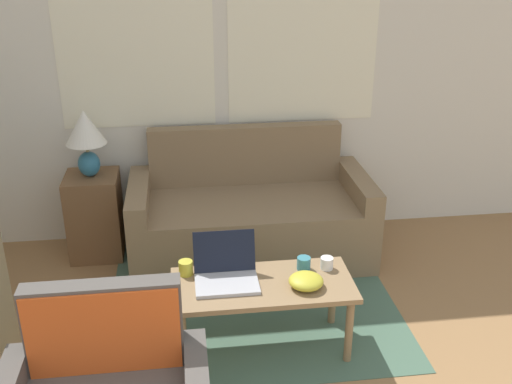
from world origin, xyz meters
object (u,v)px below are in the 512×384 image
snack_bowl (306,281)px  laptop (226,271)px  cup_yellow (304,263)px  couch (250,218)px  coffee_table (263,291)px  cup_white (327,263)px  table_lamp (86,134)px  cup_navy (186,268)px

snack_bowl → laptop: bearing=163.9°
cup_yellow → laptop: bearing=-171.8°
couch → coffee_table: couch is taller
cup_white → table_lamp: bearing=141.5°
table_lamp → cup_yellow: 1.80m
coffee_table → laptop: size_ratio=2.91×
laptop → couch: bearing=76.3°
couch → coffee_table: size_ratio=1.70×
coffee_table → cup_white: size_ratio=13.71×
laptop → snack_bowl: (0.43, -0.12, -0.02)m
coffee_table → snack_bowl: bearing=-16.8°
cup_yellow → snack_bowl: same height
coffee_table → laptop: 0.23m
laptop → coffee_table: bearing=-15.3°
cup_yellow → snack_bowl: bearing=-97.9°
couch → cup_navy: 1.11m
couch → laptop: couch is taller
couch → laptop: (-0.26, -1.07, 0.20)m
cup_yellow → snack_bowl: size_ratio=0.41×
couch → cup_yellow: bearing=-79.3°
coffee_table → cup_yellow: 0.30m
coffee_table → cup_yellow: bearing=25.1°
couch → cup_navy: couch is taller
laptop → cup_white: bearing=5.1°
cup_navy → snack_bowl: size_ratio=0.44×
coffee_table → snack_bowl: (0.23, -0.07, 0.09)m
cup_yellow → cup_navy: bearing=177.6°
coffee_table → cup_navy: (-0.42, 0.15, 0.10)m
coffee_table → cup_yellow: (0.25, 0.12, 0.09)m
cup_navy → cup_yellow: bearing=-2.4°
table_lamp → coffee_table: 1.74m
cup_white → snack_bowl: bearing=-132.0°
couch → cup_white: couch is taller
cup_yellow → snack_bowl: (-0.03, -0.19, -0.00)m
cup_white → coffee_table: bearing=-164.6°
table_lamp → cup_navy: 1.36m
coffee_table → snack_bowl: 0.26m
couch → table_lamp: (-1.12, 0.13, 0.65)m
laptop → cup_white: (0.59, 0.05, -0.02)m
cup_white → snack_bowl: 0.24m
coffee_table → cup_white: bearing=15.4°
table_lamp → cup_yellow: table_lamp is taller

